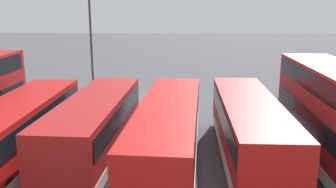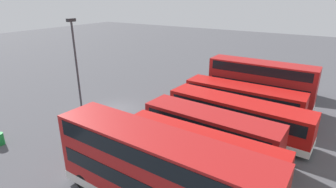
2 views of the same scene
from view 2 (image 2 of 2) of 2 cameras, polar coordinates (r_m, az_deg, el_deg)
ground_plane at (r=27.69m, az=-10.80°, el=-3.25°), size 140.00×140.00×0.00m
bus_double_decker_near_end at (r=29.35m, az=19.05°, el=2.43°), size 2.74×10.63×4.55m
bus_single_deck_second at (r=26.30m, az=15.60°, el=-1.13°), size 2.74×11.01×2.95m
bus_single_deck_third at (r=22.76m, az=14.41°, el=-4.41°), size 3.30×11.85×2.95m
bus_single_deck_fourth at (r=20.01m, az=8.90°, el=-7.57°), size 3.10×10.34×2.95m
bus_single_deck_fifth at (r=17.09m, az=6.34°, el=-12.69°), size 2.73×10.59×2.95m
bus_double_decker_sixth at (r=14.14m, az=-2.38°, el=-16.34°), size 2.93×12.10×4.55m
box_truck_blue at (r=34.11m, az=22.02°, el=3.16°), size 3.79×7.82×3.20m
lamp_post_tall at (r=22.94m, az=-18.85°, el=5.15°), size 0.70×0.30×9.25m
waste_bin_yellow at (r=24.62m, az=-32.24°, el=-8.12°), size 0.60×0.60×0.95m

